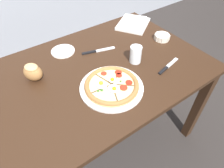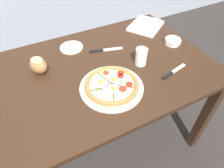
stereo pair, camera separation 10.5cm
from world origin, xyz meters
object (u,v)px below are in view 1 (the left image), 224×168
object	(u,v)px
ramekin_bowl	(162,37)
pizza	(112,85)
knife_spare	(168,66)
side_saucer	(63,51)
napkin_folded	(133,23)
bread_piece_near	(33,72)
water_glass	(136,55)
knife_main	(98,51)
dining_table	(95,83)

from	to	relation	value
ramekin_bowl	pizza	bearing A→B (deg)	-161.61
knife_spare	side_saucer	distance (m)	0.67
napkin_folded	bread_piece_near	bearing A→B (deg)	-169.76
pizza	water_glass	bearing A→B (deg)	22.78
ramekin_bowl	side_saucer	size ratio (longest dim) A/B	0.73
bread_piece_near	knife_main	size ratio (longest dim) A/B	0.63
dining_table	side_saucer	world-z (taller)	side_saucer
napkin_folded	knife_spare	bearing A→B (deg)	-106.23
knife_spare	water_glass	world-z (taller)	water_glass
napkin_folded	ramekin_bowl	bearing A→B (deg)	-82.59
bread_piece_near	napkin_folded	bearing A→B (deg)	10.24
dining_table	water_glass	size ratio (longest dim) A/B	12.90
bread_piece_near	water_glass	xyz separation A→B (m)	(0.56, -0.20, -0.01)
knife_main	napkin_folded	bearing A→B (deg)	33.74
napkin_folded	side_saucer	world-z (taller)	napkin_folded
side_saucer	napkin_folded	bearing A→B (deg)	0.60
pizza	side_saucer	size ratio (longest dim) A/B	2.25
ramekin_bowl	knife_main	xyz separation A→B (m)	(-0.44, 0.14, -0.02)
ramekin_bowl	water_glass	bearing A→B (deg)	-165.25
knife_spare	ramekin_bowl	bearing A→B (deg)	40.02
ramekin_bowl	napkin_folded	distance (m)	0.27
pizza	napkin_folded	size ratio (longest dim) A/B	1.05
ramekin_bowl	bread_piece_near	distance (m)	0.88
ramekin_bowl	napkin_folded	xyz separation A→B (m)	(-0.04, 0.27, -0.00)
pizza	knife_spare	xyz separation A→B (m)	(0.38, -0.05, -0.02)
pizza	ramekin_bowl	size ratio (longest dim) A/B	3.08
napkin_folded	knife_main	distance (m)	0.43
bread_piece_near	side_saucer	size ratio (longest dim) A/B	0.91
dining_table	bread_piece_near	world-z (taller)	bread_piece_near
bread_piece_near	knife_spare	distance (m)	0.78
dining_table	bread_piece_near	bearing A→B (deg)	157.03
napkin_folded	water_glass	bearing A→B (deg)	-128.08
ramekin_bowl	knife_main	bearing A→B (deg)	162.54
knife_main	water_glass	bearing A→B (deg)	-44.22
pizza	knife_spare	distance (m)	0.38
knife_main	water_glass	xyz separation A→B (m)	(0.13, -0.22, 0.04)
knife_main	ramekin_bowl	bearing A→B (deg)	-1.85
dining_table	napkin_folded	size ratio (longest dim) A/B	4.21
bread_piece_near	knife_spare	bearing A→B (deg)	-27.43
dining_table	knife_spare	bearing A→B (deg)	-30.81
dining_table	knife_main	world-z (taller)	knife_main
pizza	side_saucer	bearing A→B (deg)	98.94
pizza	side_saucer	distance (m)	0.46
napkin_folded	dining_table	bearing A→B (deg)	-151.92
water_glass	ramekin_bowl	bearing A→B (deg)	14.75
knife_main	knife_spare	world-z (taller)	same
knife_main	knife_spare	bearing A→B (deg)	-39.83
knife_spare	dining_table	bearing A→B (deg)	137.02
napkin_folded	knife_main	bearing A→B (deg)	-161.87
water_glass	side_saucer	bearing A→B (deg)	132.49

